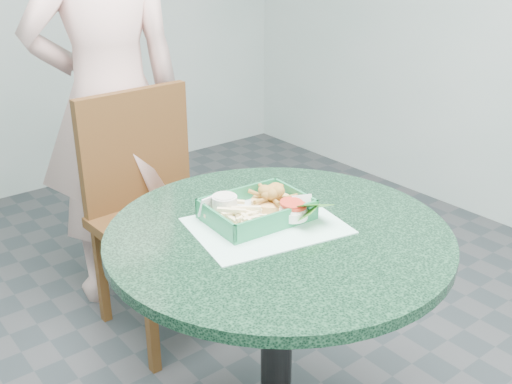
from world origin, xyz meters
TOP-DOWN VIEW (x-y plane):
  - cafe_table at (0.00, 0.00)m, footprint 0.89×0.89m
  - dining_chair at (0.11, 0.86)m, footprint 0.47×0.47m
  - diner_person at (0.09, 1.14)m, footprint 0.79×0.59m
  - placemat at (-0.01, 0.03)m, footprint 0.43×0.35m
  - food_basket at (-0.01, 0.08)m, footprint 0.26×0.19m
  - crab_sandwich at (0.06, 0.10)m, footprint 0.11×0.11m
  - fries_pile at (-0.07, 0.08)m, footprint 0.13×0.14m
  - sauce_ramekin at (-0.08, 0.13)m, footprint 0.07×0.07m
  - garnish_cup at (0.07, -0.00)m, footprint 0.11×0.11m

SIDE VIEW (x-z plane):
  - dining_chair at x=0.11m, z-range 0.07..1.00m
  - cafe_table at x=0.00m, z-range 0.21..0.96m
  - placemat at x=-0.01m, z-range 0.75..0.75m
  - food_basket at x=-0.01m, z-range 0.74..0.79m
  - fries_pile at x=-0.07m, z-range 0.77..0.81m
  - garnish_cup at x=0.07m, z-range 0.77..0.81m
  - crab_sandwich at x=0.06m, z-range 0.76..0.84m
  - sauce_ramekin at x=-0.08m, z-range 0.78..0.82m
  - diner_person at x=0.09m, z-range 0.00..1.96m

